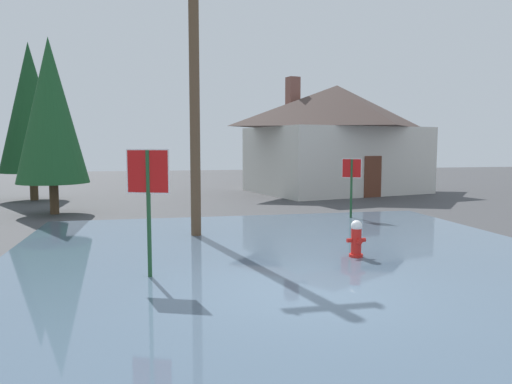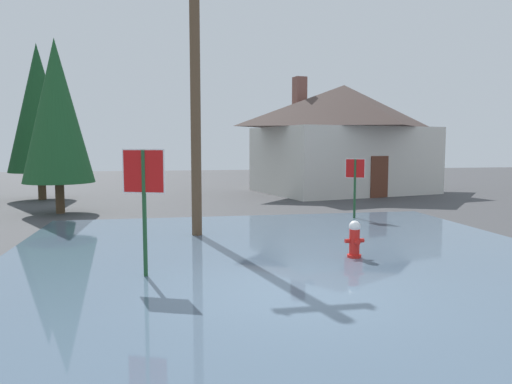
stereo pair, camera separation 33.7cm
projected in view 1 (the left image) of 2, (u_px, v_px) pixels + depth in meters
ground_plane at (300, 298)px, 8.40m from camera, size 80.00×80.00×0.10m
flood_puddle at (297, 261)px, 10.73m from camera, size 12.96×13.58×0.04m
lane_stop_bar at (341, 322)px, 7.12m from camera, size 4.41×0.32×0.01m
stop_sign_near at (148, 186)px, 9.21m from camera, size 0.79×0.32×2.49m
fire_hydrant at (356, 240)px, 11.01m from camera, size 0.44×0.38×0.88m
utility_pole at (194, 88)px, 13.26m from camera, size 1.60×0.28×7.84m
stop_sign_far at (352, 176)px, 16.78m from camera, size 0.59×0.32×2.08m
house at (336, 137)px, 26.17m from camera, size 10.25×8.58×6.12m
pine_tree_tall_left at (51, 111)px, 17.68m from camera, size 2.56×2.56×6.41m
pine_tree_mid_left at (30, 108)px, 22.07m from camera, size 2.85×2.85×7.13m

